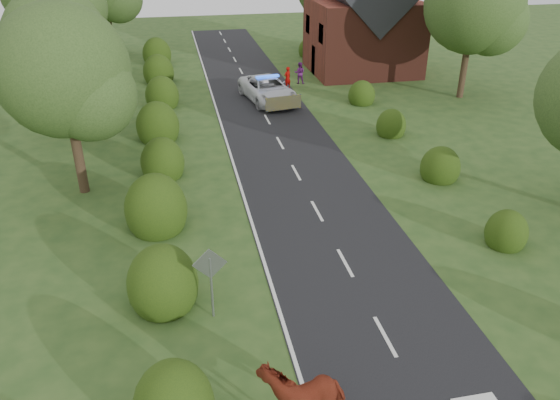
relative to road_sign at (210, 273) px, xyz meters
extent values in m
plane|color=#2A4A1D|center=(5.00, -2.00, -1.65)|extent=(120.00, 120.00, 0.00)
cube|color=black|center=(5.00, 13.00, -1.64)|extent=(6.00, 70.00, 0.02)
cube|color=white|center=(5.00, -2.00, -1.63)|extent=(0.12, 1.80, 0.01)
cube|color=white|center=(5.00, 2.00, -1.63)|extent=(0.12, 1.80, 0.01)
cube|color=white|center=(5.00, 6.00, -1.63)|extent=(0.12, 1.80, 0.01)
cube|color=white|center=(5.00, 10.00, -1.63)|extent=(0.12, 1.80, 0.01)
cube|color=white|center=(5.00, 14.00, -1.63)|extent=(0.12, 1.80, 0.01)
cube|color=white|center=(5.00, 18.00, -1.63)|extent=(0.12, 1.80, 0.01)
cube|color=white|center=(5.00, 22.00, -1.63)|extent=(0.12, 1.80, 0.01)
cube|color=white|center=(5.00, 26.00, -1.63)|extent=(0.12, 1.80, 0.01)
cube|color=white|center=(5.00, 30.00, -1.63)|extent=(0.12, 1.80, 0.01)
cube|color=white|center=(5.00, 34.00, -1.63)|extent=(0.12, 1.80, 0.01)
cube|color=white|center=(5.00, 38.00, -1.63)|extent=(0.12, 1.80, 0.01)
cube|color=white|center=(5.00, 42.00, -1.63)|extent=(0.12, 1.80, 0.01)
cube|color=white|center=(5.00, 46.00, -1.63)|extent=(0.12, 1.80, 0.01)
cube|color=white|center=(2.10, 13.00, -1.63)|extent=(0.12, 70.00, 0.01)
ellipsoid|color=#223D11|center=(-1.50, 1.00, -0.91)|extent=(2.30, 2.41, 2.70)
ellipsoid|color=#223D11|center=(-1.70, 6.00, -0.83)|extent=(2.50, 2.62, 3.00)
ellipsoid|color=#223D11|center=(-1.40, 11.00, -0.97)|extent=(2.10, 2.20, 2.50)
ellipsoid|color=#223D11|center=(-1.60, 16.00, -0.88)|extent=(2.40, 2.52, 2.80)
ellipsoid|color=#223D11|center=(-1.30, 22.00, -0.94)|extent=(2.20, 2.31, 2.60)
ellipsoid|color=#223D11|center=(-1.50, 28.00, -0.91)|extent=(2.30, 2.41, 2.70)
ellipsoid|color=#223D11|center=(-1.60, 34.00, -0.88)|extent=(2.40, 2.52, 2.80)
ellipsoid|color=#223D11|center=(11.40, 2.00, -1.13)|extent=(1.60, 1.68, 1.90)
ellipsoid|color=#223D11|center=(11.60, 8.00, -1.08)|extent=(1.90, 2.00, 2.10)
ellipsoid|color=#223D11|center=(11.50, 14.00, -1.10)|extent=(1.70, 1.78, 2.00)
ellipsoid|color=#223D11|center=(11.80, 20.00, -1.10)|extent=(1.80, 1.89, 2.00)
ellipsoid|color=#223D11|center=(11.60, 34.00, -1.10)|extent=(1.70, 1.78, 2.00)
cylinder|color=#332316|center=(-5.00, 10.00, 0.33)|extent=(0.44, 0.44, 3.96)
sphere|color=#2A441A|center=(-5.00, 10.00, 3.93)|extent=(5.60, 5.60, 5.60)
sphere|color=#4B692C|center=(-4.02, 9.44, 3.03)|extent=(3.92, 3.92, 3.92)
cylinder|color=#332316|center=(-6.50, 18.00, 0.22)|extent=(0.44, 0.44, 3.74)
sphere|color=#2A441A|center=(-6.50, 18.00, 3.62)|extent=(5.60, 5.60, 5.60)
sphere|color=#4B692C|center=(-5.52, 17.44, 2.77)|extent=(3.92, 3.92, 3.92)
cylinder|color=#332316|center=(-8.00, 28.00, 0.77)|extent=(0.44, 0.44, 4.84)
sphere|color=#4B692C|center=(-6.81, 27.32, 4.07)|extent=(4.76, 4.76, 4.76)
cylinder|color=#332316|center=(-5.50, 38.00, 0.44)|extent=(0.44, 0.44, 4.18)
cylinder|color=#332316|center=(19.00, 20.00, 0.55)|extent=(0.44, 0.44, 4.40)
sphere|color=#2A441A|center=(19.00, 20.00, 4.55)|extent=(6.40, 6.40, 6.40)
sphere|color=#4B692C|center=(20.12, 19.36, 3.55)|extent=(4.48, 4.48, 4.48)
cylinder|color=#332316|center=(14.00, 36.00, 0.33)|extent=(0.44, 0.44, 3.96)
cylinder|color=gray|center=(0.00, 0.00, -0.55)|extent=(0.08, 0.08, 2.20)
cube|color=gray|center=(0.00, 0.00, 0.35)|extent=(1.06, 0.04, 1.06)
cube|color=maroon|center=(14.50, 28.00, 1.10)|extent=(8.00, 7.00, 5.50)
imported|color=maroon|center=(1.82, -4.51, -0.80)|extent=(2.59, 1.69, 1.70)
imported|color=white|center=(5.71, 21.77, -0.85)|extent=(3.62, 6.15, 1.61)
cube|color=yellow|center=(6.22, 18.89, -0.93)|extent=(2.37, 0.47, 0.88)
cube|color=blue|center=(5.71, 21.77, 0.03)|extent=(1.62, 0.55, 0.14)
imported|color=#930704|center=(7.66, 24.43, -0.86)|extent=(0.69, 0.62, 1.58)
imported|color=#59185F|center=(8.83, 25.57, -0.86)|extent=(0.91, 0.79, 1.59)
camera|label=1|loc=(-0.63, -13.78, 9.69)|focal=35.00mm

